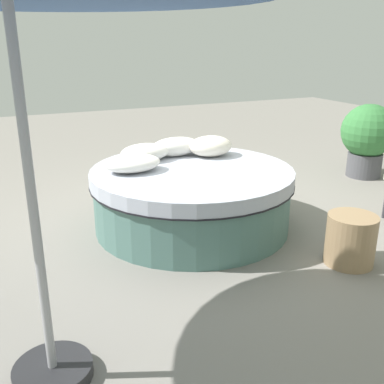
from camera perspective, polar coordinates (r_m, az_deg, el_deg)
ground_plane at (r=4.57m, az=0.00°, el=-4.31°), size 16.00×16.00×0.00m
round_bed at (r=4.46m, az=0.00°, el=-0.65°), size 1.99×1.99×0.61m
throw_pillow_0 at (r=4.83m, az=2.37°, el=5.88°), size 0.48×0.38×0.22m
throw_pillow_1 at (r=4.84m, az=-2.06°, el=5.80°), size 0.55×0.29×0.20m
throw_pillow_2 at (r=4.65m, az=-6.03°, el=5.04°), size 0.51×0.32×0.18m
throw_pillow_3 at (r=4.29m, az=-7.57°, el=3.67°), size 0.54×0.38×0.16m
planter at (r=6.52m, az=21.48°, el=6.63°), size 0.72×0.72×0.99m
side_table at (r=3.99m, az=19.56°, el=-5.74°), size 0.41×0.41×0.43m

